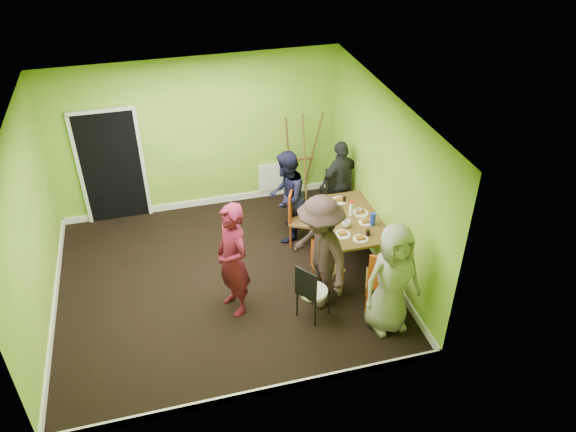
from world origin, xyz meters
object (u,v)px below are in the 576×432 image
(chair_left_far, at_px, (298,215))
(chair_back_end, at_px, (339,187))
(chair_front_end, at_px, (383,278))
(person_left_near, at_px, (320,253))
(thermos, at_px, (351,209))
(chair_left_near, at_px, (324,265))
(chair_bentwood, at_px, (311,290))
(person_back_end, at_px, (340,182))
(blue_bottle, at_px, (373,219))
(person_standing, at_px, (233,260))
(dining_table, at_px, (350,221))
(person_front_end, at_px, (392,279))
(person_left_far, at_px, (286,197))
(easel, at_px, (302,157))
(orange_bottle, at_px, (339,209))

(chair_left_far, height_order, chair_back_end, chair_back_end)
(chair_front_end, distance_m, person_left_near, 0.94)
(thermos, bearing_deg, chair_front_end, -91.49)
(chair_left_near, bearing_deg, chair_left_far, 167.70)
(chair_back_end, bearing_deg, chair_bentwood, 62.89)
(chair_left_near, relative_size, person_back_end, 0.61)
(chair_bentwood, bearing_deg, chair_left_far, 134.53)
(blue_bottle, relative_size, person_standing, 0.12)
(chair_left_near, xyz_separation_m, person_standing, (-1.33, 0.01, 0.36))
(chair_left_far, relative_size, chair_back_end, 0.98)
(thermos, distance_m, person_standing, 2.17)
(dining_table, xyz_separation_m, person_front_end, (-0.01, -1.60, 0.14))
(chair_left_near, distance_m, chair_bentwood, 0.58)
(chair_front_end, relative_size, person_left_far, 0.68)
(blue_bottle, relative_size, person_back_end, 0.14)
(easel, xyz_separation_m, person_left_far, (-0.59, -1.11, -0.07))
(chair_front_end, distance_m, person_front_end, 0.37)
(dining_table, bearing_deg, thermos, 67.61)
(chair_back_end, bearing_deg, chair_left_near, 65.36)
(thermos, relative_size, person_left_far, 0.15)
(dining_table, distance_m, orange_bottle, 0.28)
(person_back_end, bearing_deg, orange_bottle, 49.54)
(easel, bearing_deg, person_left_far, -118.04)
(chair_front_end, xyz_separation_m, orange_bottle, (-0.10, 1.56, 0.18))
(dining_table, xyz_separation_m, blue_bottle, (0.26, -0.25, 0.16))
(chair_bentwood, relative_size, blue_bottle, 4.39)
(person_standing, relative_size, person_back_end, 1.15)
(person_left_near, bearing_deg, person_front_end, 31.70)
(blue_bottle, xyz_separation_m, person_standing, (-2.25, -0.46, 0.02))
(chair_back_end, distance_m, orange_bottle, 0.78)
(chair_left_near, distance_m, easel, 2.67)
(dining_table, height_order, person_back_end, person_back_end)
(chair_front_end, xyz_separation_m, chair_bentwood, (-1.00, 0.14, -0.10))
(dining_table, height_order, chair_left_far, chair_left_far)
(chair_back_end, xyz_separation_m, chair_bentwood, (-1.16, -2.15, -0.22))
(chair_bentwood, distance_m, blue_bottle, 1.60)
(dining_table, bearing_deg, person_left_near, -131.67)
(chair_bentwood, height_order, person_left_near, person_left_near)
(person_standing, distance_m, person_back_end, 2.84)
(chair_left_far, xyz_separation_m, chair_back_end, (0.85, 0.41, 0.16))
(chair_left_far, distance_m, person_front_end, 2.28)
(blue_bottle, height_order, orange_bottle, blue_bottle)
(dining_table, relative_size, person_left_far, 0.94)
(chair_bentwood, bearing_deg, chair_back_end, 116.39)
(person_standing, height_order, person_back_end, person_standing)
(person_left_far, bearing_deg, chair_back_end, 125.57)
(dining_table, distance_m, chair_bentwood, 1.56)
(chair_bentwood, distance_m, person_standing, 1.15)
(person_back_end, bearing_deg, thermos, 59.89)
(chair_front_end, height_order, blue_bottle, chair_front_end)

